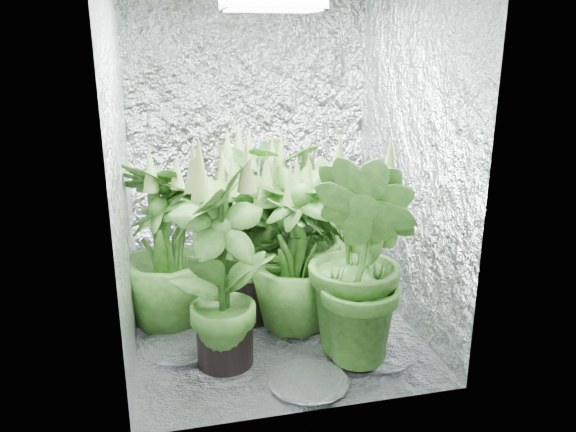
# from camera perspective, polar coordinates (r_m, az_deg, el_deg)

# --- Properties ---
(ground) EXTENTS (1.60, 1.60, 0.00)m
(ground) POSITION_cam_1_polar(r_m,az_deg,el_deg) (3.41, -1.37, -11.37)
(ground) COLOR silver
(ground) RESTS_ON ground
(walls) EXTENTS (1.62, 1.62, 2.00)m
(walls) POSITION_cam_1_polar(r_m,az_deg,el_deg) (3.06, -1.50, 5.30)
(walls) COLOR silver
(walls) RESTS_ON ground
(grow_lamp) EXTENTS (0.50, 0.30, 0.22)m
(grow_lamp) POSITION_cam_1_polar(r_m,az_deg,el_deg) (3.00, -1.63, 20.93)
(grow_lamp) COLOR gray
(grow_lamp) RESTS_ON ceiling
(plant_a) EXTENTS (1.08, 1.08, 1.15)m
(plant_a) POSITION_cam_1_polar(r_m,az_deg,el_deg) (3.62, -4.34, -0.36)
(plant_a) COLOR black
(plant_a) RESTS_ON ground
(plant_b) EXTENTS (0.70, 0.70, 1.06)m
(plant_b) POSITION_cam_1_polar(r_m,az_deg,el_deg) (3.36, -4.28, -3.00)
(plant_b) COLOR black
(plant_b) RESTS_ON ground
(plant_c) EXTENTS (0.65, 0.65, 0.99)m
(plant_c) POSITION_cam_1_polar(r_m,az_deg,el_deg) (3.57, 3.88, -2.13)
(plant_c) COLOR black
(plant_c) RESTS_ON ground
(plant_d) EXTENTS (0.77, 0.77, 1.08)m
(plant_d) POSITION_cam_1_polar(r_m,az_deg,el_deg) (3.31, -12.36, -3.06)
(plant_d) COLOR black
(plant_d) RESTS_ON ground
(plant_e) EXTENTS (1.00, 1.00, 1.10)m
(plant_e) POSITION_cam_1_polar(r_m,az_deg,el_deg) (3.45, 0.04, -1.59)
(plant_e) COLOR black
(plant_e) RESTS_ON ground
(plant_f) EXTENTS (0.81, 0.81, 1.21)m
(plant_f) POSITION_cam_1_polar(r_m,az_deg,el_deg) (2.85, -6.71, -4.91)
(plant_f) COLOR black
(plant_f) RESTS_ON ground
(plant_g) EXTENTS (0.79, 0.79, 1.21)m
(plant_g) POSITION_cam_1_polar(r_m,az_deg,el_deg) (2.90, 7.54, -4.53)
(plant_g) COLOR black
(plant_g) RESTS_ON ground
(plant_h) EXTENTS (0.74, 0.74, 1.03)m
(plant_h) POSITION_cam_1_polar(r_m,az_deg,el_deg) (3.22, 0.79, -3.82)
(plant_h) COLOR black
(plant_h) RESTS_ON ground
(circulation_fan) EXTENTS (0.13, 0.28, 0.32)m
(circulation_fan) POSITION_cam_1_polar(r_m,az_deg,el_deg) (3.90, 6.26, -5.47)
(circulation_fan) COLOR black
(circulation_fan) RESTS_ON ground
(plant_label) EXTENTS (0.05, 0.04, 0.08)m
(plant_label) POSITION_cam_1_polar(r_m,az_deg,el_deg) (3.00, 8.70, -9.36)
(plant_label) COLOR white
(plant_label) RESTS_ON plant_g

